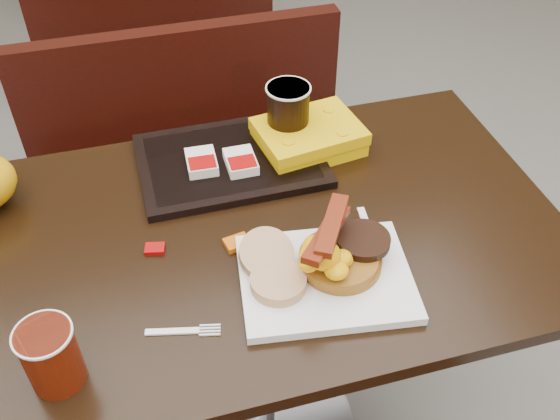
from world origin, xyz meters
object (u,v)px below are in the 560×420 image
object	(u,v)px
knife	(371,238)
hashbrown_sleeve_left	(202,162)
table_near	(252,351)
bench_near_n	(198,168)
platter	(326,278)
coffee_cup_far	(288,112)
bench_far_s	(149,2)
clamshell	(309,137)
coffee_cup_near	(51,357)
hashbrown_sleeve_right	(241,162)
pancake_stack	(341,259)
tray	(231,161)
fork	(172,331)

from	to	relation	value
knife	hashbrown_sleeve_left	xyz separation A→B (m)	(-0.27, 0.27, 0.03)
table_near	bench_near_n	xyz separation A→B (m)	(0.00, 0.70, -0.02)
table_near	platter	distance (m)	0.43
table_near	coffee_cup_far	bearing A→B (deg)	58.54
bench_far_s	clamshell	distance (m)	1.74
table_near	coffee_cup_far	distance (m)	0.54
platter	coffee_cup_near	xyz separation A→B (m)	(-0.45, -0.07, 0.05)
platter	coffee_cup_near	distance (m)	0.46
bench_far_s	clamshell	size ratio (longest dim) A/B	4.68
hashbrown_sleeve_right	knife	bearing A→B (deg)	-53.36
coffee_cup_near	platter	bearing A→B (deg)	9.37
pancake_stack	coffee_cup_far	xyz separation A→B (m)	(0.02, 0.39, 0.05)
bench_near_n	platter	xyz separation A→B (m)	(0.11, -0.85, 0.40)
pancake_stack	hashbrown_sleeve_right	size ratio (longest dim) A/B	1.77
bench_near_n	knife	size ratio (longest dim) A/B	6.02
bench_far_s	hashbrown_sleeve_left	xyz separation A→B (m)	(-0.04, -1.70, 0.42)
table_near	platter	xyz separation A→B (m)	(0.11, -0.15, 0.38)
hashbrown_sleeve_left	tray	bearing A→B (deg)	13.66
bench_far_s	coffee_cup_near	size ratio (longest dim) A/B	8.90
knife	hashbrown_sleeve_right	distance (m)	0.32
tray	hashbrown_sleeve_left	size ratio (longest dim) A/B	4.67
bench_near_n	fork	distance (m)	0.98
pancake_stack	bench_near_n	bearing A→B (deg)	99.37
coffee_cup_near	fork	bearing A→B (deg)	12.38
fork	coffee_cup_far	distance (m)	0.55
bench_near_n	bench_far_s	bearing A→B (deg)	90.00
fork	knife	xyz separation A→B (m)	(0.39, 0.11, 0.00)
bench_near_n	coffee_cup_far	distance (m)	0.67
fork	coffee_cup_near	bearing A→B (deg)	-154.68
bench_near_n	hashbrown_sleeve_left	xyz separation A→B (m)	(-0.04, -0.50, 0.42)
fork	hashbrown_sleeve_right	world-z (taller)	hashbrown_sleeve_right
table_near	hashbrown_sleeve_right	size ratio (longest dim) A/B	14.79
platter	coffee_cup_far	xyz separation A→B (m)	(0.05, 0.40, 0.07)
coffee_cup_near	tray	bearing A→B (deg)	50.46
coffee_cup_near	hashbrown_sleeve_left	distance (m)	0.52
bench_near_n	knife	xyz separation A→B (m)	(0.22, -0.77, 0.39)
fork	hashbrown_sleeve_left	size ratio (longest dim) A/B	1.49
bench_near_n	bench_far_s	size ratio (longest dim) A/B	1.00
platter	table_near	bearing A→B (deg)	133.14
bench_near_n	tray	world-z (taller)	tray
bench_near_n	clamshell	bearing A→B (deg)	-68.15
platter	knife	xyz separation A→B (m)	(0.11, 0.08, -0.01)
knife	coffee_cup_far	xyz separation A→B (m)	(-0.07, 0.33, 0.08)
clamshell	pancake_stack	bearing A→B (deg)	-107.03
platter	clamshell	size ratio (longest dim) A/B	1.37
bench_near_n	tray	bearing A→B (deg)	-87.89
bench_far_s	fork	bearing A→B (deg)	-94.54
pancake_stack	coffee_cup_near	xyz separation A→B (m)	(-0.48, -0.09, 0.02)
pancake_stack	fork	bearing A→B (deg)	-170.43
bench_near_n	tray	distance (m)	0.63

